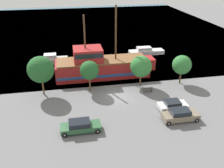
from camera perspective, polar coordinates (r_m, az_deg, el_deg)
name	(u,v)px	position (r m, az deg, el deg)	size (l,w,h in m)	color
ground_plane	(118,97)	(36.83, 1.47, -2.95)	(160.00, 160.00, 0.00)	slate
water_surface	(88,27)	(77.84, -5.45, 12.74)	(80.00, 80.00, 0.00)	#38667F
pirate_ship	(101,65)	(43.02, -2.55, 4.27)	(17.10, 5.00, 11.89)	#A31E1E
moored_boat_dockside	(52,60)	(50.55, -13.51, 5.46)	(5.84, 2.30, 1.77)	#B7B2A8
moored_boat_outer	(146,51)	(54.56, 7.74, 7.41)	(7.48, 2.11, 1.56)	silver
parked_car_curb_front	(180,115)	(32.42, 15.33, -6.86)	(4.55, 1.86, 1.54)	#7F705B
parked_car_curb_mid	(80,126)	(29.67, -7.24, -9.54)	(4.69, 1.84, 1.41)	#2D5B38
parked_car_curb_rear	(173,105)	(34.41, 13.69, -4.75)	(3.87, 1.94, 1.33)	white
fire_hydrant	(170,100)	(36.12, 13.12, -3.58)	(0.42, 0.25, 0.76)	red
bench_promenade_east	(146,90)	(38.24, 7.83, -1.29)	(1.88, 0.45, 0.85)	#4C4742
tree_row_east	(41,70)	(37.23, -15.98, 3.20)	(3.87, 3.87, 5.96)	brown
tree_row_mideast	(89,70)	(37.53, -5.20, 3.12)	(2.88, 2.88, 4.74)	brown
tree_row_midwest	(141,67)	(39.00, 6.65, 3.99)	(3.37, 3.37, 5.01)	brown
tree_row_west	(182,65)	(41.23, 15.67, 4.23)	(3.04, 3.04, 4.72)	brown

